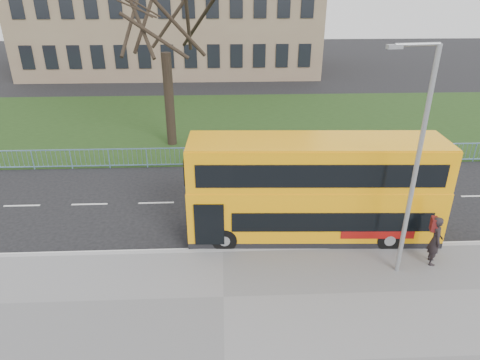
% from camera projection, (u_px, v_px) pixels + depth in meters
% --- Properties ---
extents(ground, '(120.00, 120.00, 0.00)m').
position_uv_depth(ground, '(223.00, 231.00, 17.29)').
color(ground, black).
rests_on(ground, ground).
extents(kerb, '(80.00, 0.20, 0.14)m').
position_uv_depth(kerb, '(223.00, 251.00, 15.86)').
color(kerb, '#969598').
rests_on(kerb, ground).
extents(grass_verge, '(80.00, 15.40, 0.08)m').
position_uv_depth(grass_verge, '(221.00, 122.00, 30.19)').
color(grass_verge, '#1D3513').
rests_on(grass_verge, ground).
extents(guard_railing, '(40.00, 0.12, 1.10)m').
position_uv_depth(guard_railing, '(221.00, 157.00, 23.02)').
color(guard_railing, '#709BC8').
rests_on(guard_railing, ground).
extents(bare_tree, '(9.04, 9.04, 12.91)m').
position_uv_depth(bare_tree, '(164.00, 33.00, 23.42)').
color(bare_tree, black).
rests_on(bare_tree, grass_verge).
extents(civic_building, '(30.00, 15.00, 14.00)m').
position_uv_depth(civic_building, '(172.00, 2.00, 45.73)').
color(civic_building, '#826852').
rests_on(civic_building, ground).
extents(yellow_bus, '(9.52, 2.64, 3.95)m').
position_uv_depth(yellow_bus, '(314.00, 187.00, 16.06)').
color(yellow_bus, '#FFA50A').
rests_on(yellow_bus, ground).
extents(pedestrian, '(0.59, 0.76, 1.83)m').
position_uv_depth(pedestrian, '(435.00, 240.00, 14.77)').
color(pedestrian, black).
rests_on(pedestrian, pavement).
extents(street_lamp, '(1.60, 0.35, 7.56)m').
position_uv_depth(street_lamp, '(415.00, 159.00, 12.99)').
color(street_lamp, '#909498').
rests_on(street_lamp, pavement).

